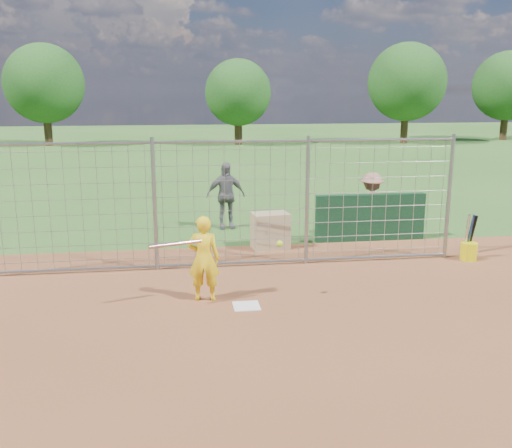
{
  "coord_description": "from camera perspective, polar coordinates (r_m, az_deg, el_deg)",
  "views": [
    {
      "loc": [
        -1.07,
        -8.91,
        3.46
      ],
      "look_at": [
        0.3,
        0.8,
        1.15
      ],
      "focal_mm": 40.0,
      "sensor_mm": 36.0,
      "label": 1
    }
  ],
  "objects": [
    {
      "name": "bystander_b",
      "position": [
        14.5,
        -3.06,
        2.87
      ],
      "size": [
        1.05,
        0.55,
        1.7
      ],
      "primitive_type": "imported",
      "rotation": [
        0.0,
        0.0,
        0.14
      ],
      "color": "#5C5C61",
      "rests_on": "ground"
    },
    {
      "name": "ground",
      "position": [
        9.62,
        -1.11,
        -7.83
      ],
      "size": [
        100.0,
        100.0,
        0.0
      ],
      "primitive_type": "plane",
      "color": "#2D591E",
      "rests_on": "ground"
    },
    {
      "name": "home_plate",
      "position": [
        9.43,
        -0.96,
        -8.21
      ],
      "size": [
        0.43,
        0.43,
        0.02
      ],
      "primitive_type": "cube",
      "color": "silver",
      "rests_on": "ground"
    },
    {
      "name": "backstop_fence",
      "position": [
        11.18,
        -2.39,
        1.89
      ],
      "size": [
        9.08,
        0.08,
        2.6
      ],
      "color": "gray",
      "rests_on": "ground"
    },
    {
      "name": "bystander_c",
      "position": [
        13.82,
        11.43,
        1.83
      ],
      "size": [
        1.13,
        0.83,
        1.57
      ],
      "primitive_type": "imported",
      "rotation": [
        0.0,
        0.0,
        3.41
      ],
      "color": "#986453",
      "rests_on": "ground"
    },
    {
      "name": "tree_line",
      "position": [
        37.28,
        -1.63,
        13.65
      ],
      "size": [
        44.66,
        6.72,
        6.48
      ],
      "color": "#3F2B19",
      "rests_on": "ground"
    },
    {
      "name": "batter",
      "position": [
        9.53,
        -5.24,
        -3.46
      ],
      "size": [
        0.58,
        0.42,
        1.46
      ],
      "primitive_type": "imported",
      "rotation": [
        0.0,
        0.0,
        2.99
      ],
      "color": "yellow",
      "rests_on": "ground"
    },
    {
      "name": "bucket_with_bats",
      "position": [
        12.65,
        20.51,
        -2.33
      ],
      "size": [
        0.34,
        0.37,
        0.98
      ],
      "color": "yellow",
      "rests_on": "ground"
    },
    {
      "name": "dugout_wall",
      "position": [
        13.6,
        11.35,
        0.64
      ],
      "size": [
        2.6,
        0.2,
        1.1
      ],
      "primitive_type": "cube",
      "color": "#11381E",
      "rests_on": "ground"
    },
    {
      "name": "infield_dirt",
      "position": [
        6.93,
        2.03,
        -16.67
      ],
      "size": [
        18.0,
        18.0,
        0.0
      ],
      "primitive_type": "plane",
      "color": "brown",
      "rests_on": "ground"
    },
    {
      "name": "equipment_in_play",
      "position": [
        9.14,
        -5.49,
        -1.98
      ],
      "size": [
        2.17,
        0.34,
        0.18
      ],
      "color": "silver",
      "rests_on": "ground"
    },
    {
      "name": "equipment_bin",
      "position": [
        12.71,
        1.44,
        -0.67
      ],
      "size": [
        0.86,
        0.64,
        0.8
      ],
      "primitive_type": "cube",
      "rotation": [
        0.0,
        0.0,
        0.11
      ],
      "color": "tan",
      "rests_on": "ground"
    }
  ]
}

